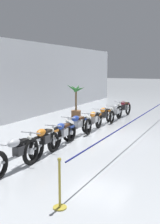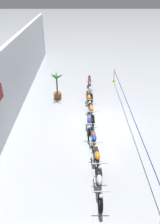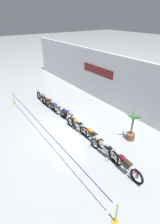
{
  "view_description": "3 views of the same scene",
  "coord_description": "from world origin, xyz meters",
  "views": [
    {
      "loc": [
        -10.53,
        -4.28,
        2.79
      ],
      "look_at": [
        0.36,
        1.09,
        0.86
      ],
      "focal_mm": 45.0,
      "sensor_mm": 36.0,
      "label": 1
    },
    {
      "loc": [
        -10.39,
        1.27,
        7.08
      ],
      "look_at": [
        0.52,
        1.21,
        0.5
      ],
      "focal_mm": 35.0,
      "sensor_mm": 36.0,
      "label": 2
    },
    {
      "loc": [
        8.53,
        -4.81,
        6.87
      ],
      "look_at": [
        -0.06,
        1.26,
        0.91
      ],
      "focal_mm": 28.0,
      "sensor_mm": 36.0,
      "label": 3
    }
  ],
  "objects": [
    {
      "name": "motorcycle_orange_1",
      "position": [
        -3.36,
        0.52,
        0.48
      ],
      "size": [
        2.39,
        0.62,
        0.97
      ],
      "color": "black",
      "rests_on": "ground"
    },
    {
      "name": "stanchion_far_left",
      "position": [
        -1.34,
        -1.6,
        0.75
      ],
      "size": [
        12.17,
        0.28,
        1.05
      ],
      "color": "gold",
      "rests_on": "ground"
    },
    {
      "name": "motorcycle_orange_5",
      "position": [
        2.08,
        0.64,
        0.46
      ],
      "size": [
        2.3,
        0.62,
        0.92
      ],
      "color": "black",
      "rests_on": "ground"
    },
    {
      "name": "motorcycle_blue_2",
      "position": [
        -2.09,
        0.57,
        0.45
      ],
      "size": [
        2.16,
        0.62,
        0.92
      ],
      "color": "black",
      "rests_on": "ground"
    },
    {
      "name": "motorcycle_maroon_7",
      "position": [
        4.79,
        0.48,
        0.48
      ],
      "size": [
        2.28,
        0.62,
        0.96
      ],
      "color": "black",
      "rests_on": "ground"
    },
    {
      "name": "motorcycle_blue_3",
      "position": [
        -0.61,
        0.73,
        0.47
      ],
      "size": [
        2.23,
        0.62,
        0.94
      ],
      "color": "black",
      "rests_on": "ground"
    },
    {
      "name": "motorcycle_silver_0",
      "position": [
        -4.63,
        0.52,
        0.47
      ],
      "size": [
        2.41,
        0.62,
        0.95
      ],
      "color": "black",
      "rests_on": "ground"
    },
    {
      "name": "motorcycle_orange_4",
      "position": [
        0.68,
        0.56,
        0.47
      ],
      "size": [
        2.3,
        0.63,
        0.93
      ],
      "color": "black",
      "rests_on": "ground"
    },
    {
      "name": "ground_plane",
      "position": [
        0.0,
        0.0,
        0.0
      ],
      "size": [
        120.0,
        120.0,
        0.0
      ],
      "primitive_type": "plane",
      "color": "#B2B7BC"
    },
    {
      "name": "motorcycle_silver_6",
      "position": [
        3.43,
        0.48,
        0.46
      ],
      "size": [
        2.32,
        0.62,
        0.91
      ],
      "color": "black",
      "rests_on": "ground"
    },
    {
      "name": "stanchion_mid_left",
      "position": [
        6.27,
        -1.6,
        0.36
      ],
      "size": [
        0.28,
        0.28,
        1.05
      ],
      "color": "gold",
      "rests_on": "ground"
    },
    {
      "name": "potted_palm_left_of_row",
      "position": [
        3.25,
        2.76,
        0.78
      ],
      "size": [
        1.09,
        0.92,
        1.95
      ],
      "color": "brown",
      "rests_on": "ground"
    },
    {
      "name": "back_wall",
      "position": [
        -0.01,
        5.12,
        2.1
      ],
      "size": [
        28.0,
        0.29,
        4.2
      ],
      "color": "white",
      "rests_on": "ground"
    }
  ]
}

